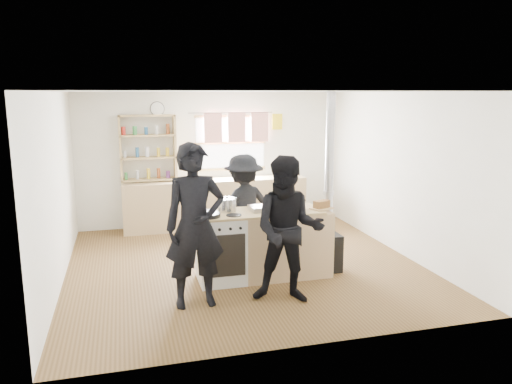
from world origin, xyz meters
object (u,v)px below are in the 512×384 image
Objects in this scene: stockpot_counter at (294,203)px; flue_heater at (328,226)px; person_near_right at (288,230)px; bread_board at (322,205)px; thermos at (251,170)px; person_near_left at (195,226)px; skillet_greens at (208,215)px; cooking_island at (264,244)px; stockpot_stove at (227,205)px; roast_tray at (262,208)px; person_far at (244,207)px.

stockpot_counter is 0.10× the size of flue_heater.
bread_board is at bearing 66.37° from person_near_right.
person_near_left is at bearing -114.32° from thermos.
thermos is at bearing 62.81° from person_near_left.
thermos is 0.74× the size of skillet_greens.
flue_heater is at bearing 1.23° from cooking_island.
stockpot_stove is at bearing -110.90° from thermos.
flue_heater is (1.71, 0.16, -0.31)m from skillet_greens.
roast_tray reaches higher than cooking_island.
cooking_island is 1.24× the size of person_far.
roast_tray is 0.22× the size of person_far.
stockpot_counter is at bearing -92.20° from thermos.
bread_board is 0.17× the size of person_near_left.
stockpot_counter is at bearing 87.21° from person_near_right.
bread_board is (1.27, -0.21, -0.04)m from stockpot_stove.
person_near_right is 1.11× the size of person_far.
thermos is 2.85m from stockpot_stove.
flue_heater reaches higher than person_near_left.
person_near_left reaches higher than person_near_right.
person_near_left is 1.79m from person_far.
cooking_island is 0.50m from roast_tray.
roast_tray is at bearing 75.77° from person_far.
cooking_island is (-0.54, -2.77, -0.59)m from thermos.
stockpot_stove is at bearing 40.27° from skillet_greens.
flue_heater is at bearing 16.61° from person_near_left.
cooking_island is 1.32m from person_near_left.
stockpot_stove is 0.92m from stockpot_counter.
stockpot_stove is at bearing 140.67° from person_near_right.
person_near_right reaches higher than stockpot_counter.
stockpot_counter is 0.63m from flue_heater.
person_far is (-0.06, 0.81, -0.17)m from roast_tray.
skillet_greens is 1.09m from person_near_right.
thermos is 0.13× the size of flue_heater.
person_near_left is at bearing -114.74° from skillet_greens.
stockpot_stove is 0.86m from person_far.
flue_heater is (0.51, 0.02, -0.37)m from stockpot_counter.
skillet_greens is 1.71× the size of stockpot_stove.
person_near_left is (-1.56, -3.44, -0.09)m from thermos.
person_near_left reaches higher than thermos.
skillet_greens is 1.56m from bread_board.
stockpot_counter is at bearing 163.52° from bread_board.
stockpot_stove is at bearing 170.45° from bread_board.
roast_tray is at bearing 170.36° from bread_board.
person_far is at bearing 55.14° from person_near_left.
thermos is 2.80m from roast_tray.
flue_heater reaches higher than cooking_island.
skillet_greens is at bearing -174.54° from flue_heater.
person_near_right reaches higher than skillet_greens.
person_far is (-0.86, 0.94, -0.18)m from bread_board.
stockpot_stove is at bearing 170.61° from roast_tray.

